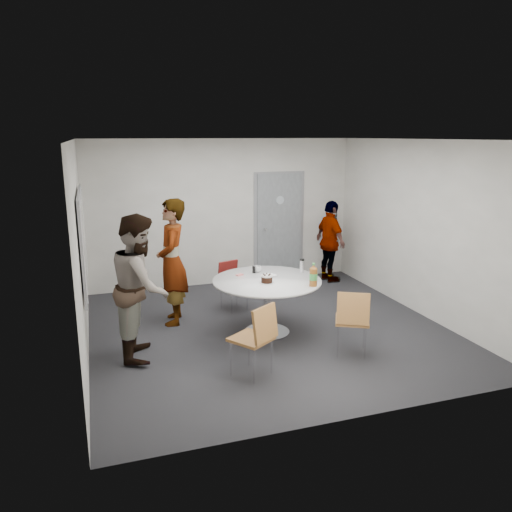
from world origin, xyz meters
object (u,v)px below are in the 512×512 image
object	(u,v)px
chair_near_right	(353,316)
person_left	(141,286)
chair_far	(231,280)
person_right	(330,242)
whiteboard	(83,240)
door	(279,227)
table	(269,287)
chair_near_left	(257,333)
person_main	(172,262)

from	to	relation	value
chair_near_right	person_left	xyz separation A→B (m)	(-2.51, 0.88, 0.38)
chair_far	person_right	xyz separation A→B (m)	(2.22, 0.91, 0.31)
whiteboard	chair_far	world-z (taller)	whiteboard
door	table	size ratio (longest dim) A/B	1.39
chair_near_right	chair_near_left	bearing A→B (deg)	-145.38
chair_near_left	chair_near_right	world-z (taller)	chair_near_left
chair_near_left	whiteboard	bearing A→B (deg)	105.70
chair_near_right	person_main	xyz separation A→B (m)	(-1.96, 1.91, 0.40)
chair_near_right	person_left	distance (m)	2.69
table	door	bearing A→B (deg)	66.42
chair_near_left	person_main	xyz separation A→B (m)	(-0.63, 2.07, 0.40)
chair_near_left	person_main	size ratio (longest dim) A/B	0.47
whiteboard	chair_far	size ratio (longest dim) A/B	2.43
table	chair_far	xyz separation A→B (m)	(-0.22, 1.18, -0.21)
chair_near_right	table	bearing A→B (deg)	153.08
chair_near_left	chair_near_right	distance (m)	1.33
chair_near_left	person_right	world-z (taller)	person_right
chair_near_left	person_left	size ratio (longest dim) A/B	0.48
table	person_right	size ratio (longest dim) A/B	0.97
table	person_left	world-z (taller)	person_left
person_right	whiteboard	bearing A→B (deg)	107.00
chair_far	person_main	distance (m)	1.14
chair_near_left	table	bearing A→B (deg)	30.25
table	chair_near_right	bearing A→B (deg)	-54.60
chair_near_right	door	bearing A→B (deg)	111.43
table	person_right	xyz separation A→B (m)	(2.00, 2.09, 0.10)
whiteboard	chair_near_right	world-z (taller)	whiteboard
chair_near_left	chair_far	world-z (taller)	chair_near_left
person_main	chair_far	bearing A→B (deg)	119.03
person_left	table	bearing A→B (deg)	-74.86
person_right	table	bearing A→B (deg)	131.71
person_left	person_main	bearing A→B (deg)	-18.78
chair_far	person_left	bearing A→B (deg)	22.70
chair_far	chair_near_right	bearing A→B (deg)	95.10
whiteboard	person_left	size ratio (longest dim) A/B	1.04
door	chair_near_left	xyz separation A→B (m)	(-1.72, -3.83, -0.49)
door	person_main	size ratio (longest dim) A/B	1.13
chair_near_right	whiteboard	bearing A→B (deg)	-176.05
person_right	person_main	bearing A→B (deg)	106.36
table	chair_near_right	size ratio (longest dim) A/B	1.73
table	chair_near_left	distance (m)	1.35
chair_far	whiteboard	bearing A→B (deg)	2.68
door	chair_near_right	world-z (taller)	door
chair_near_left	chair_near_right	size ratio (longest dim) A/B	1.01
chair_far	person_main	size ratio (longest dim) A/B	0.42
whiteboard	chair_near_right	size ratio (longest dim) A/B	2.17
door	person_right	world-z (taller)	door
door	chair_near_left	bearing A→B (deg)	-114.22
person_main	person_left	distance (m)	1.17
person_main	chair_near_left	bearing A→B (deg)	27.97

